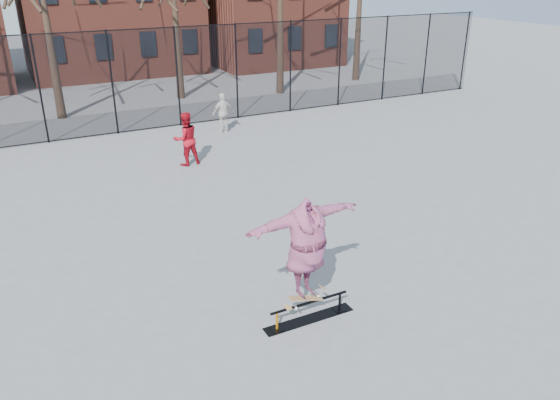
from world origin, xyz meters
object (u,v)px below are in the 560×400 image
skateboard (305,301)px  skater (306,253)px  bystander_red (186,139)px  bystander_white (223,113)px  skate_rail (309,312)px

skateboard → skater: 1.01m
skater → bystander_red: size_ratio=1.33×
skateboard → bystander_white: bystander_white is taller
skater → bystander_white: bearing=68.0°
skater → skateboard: bearing=-6.9°
skateboard → skater: (-0.00, 0.00, 1.01)m
skate_rail → bystander_red: bearing=85.5°
skateboard → bystander_red: 9.52m
skater → bystander_white: skater is taller
bystander_white → skateboard: bearing=70.1°
bystander_red → skateboard: bearing=79.6°
skate_rail → skater: (-0.09, -0.00, 1.31)m
bystander_red → bystander_white: bystander_red is taller
skate_rail → bystander_white: 12.92m
bystander_red → bystander_white: size_ratio=1.14×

